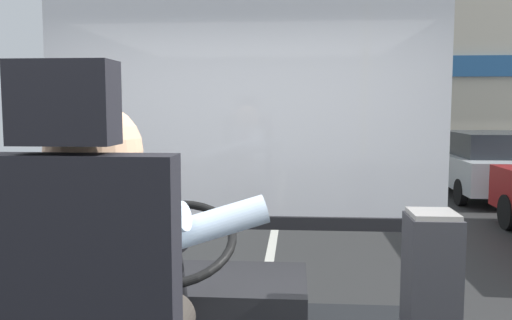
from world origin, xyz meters
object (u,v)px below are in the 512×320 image
Objects in this scene: parked_car_silver at (489,163)px; steering_console at (194,313)px; fare_box at (430,309)px; bus_driver at (106,290)px.

steering_console is at bearing -116.52° from parked_car_silver.
parked_car_silver is (4.64, 9.30, -0.21)m from steering_console.
steering_console is 0.28× the size of parked_car_silver.
parked_car_silver is at bearing 69.54° from fare_box.
bus_driver is 1.29m from steering_console.
steering_console is 10.40m from parked_car_silver.
parked_car_silver is at bearing 63.48° from steering_console.
bus_driver is at bearing -113.90° from parked_car_silver.
bus_driver reaches higher than steering_console.
fare_box is (1.05, -0.33, 0.18)m from steering_console.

